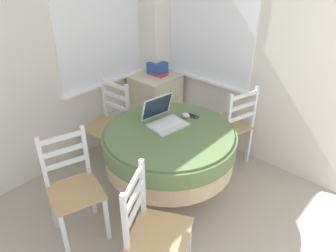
{
  "coord_description": "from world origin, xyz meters",
  "views": [
    {
      "loc": [
        -1.08,
        0.5,
        2.24
      ],
      "look_at": [
        0.9,
        2.26,
        0.67
      ],
      "focal_mm": 35.0,
      "sensor_mm": 36.0,
      "label": 1
    }
  ],
  "objects_px": {
    "dining_chair_near_back_window": "(109,125)",
    "book_on_cabinet": "(159,74)",
    "dining_chair_left_flank": "(74,189)",
    "computer_mouse": "(186,115)",
    "round_dining_table": "(169,145)",
    "cell_phone": "(192,116)",
    "laptop": "(164,118)",
    "storage_box": "(158,68)",
    "dining_chair_near_right_window": "(231,126)",
    "corner_cabinet": "(156,103)",
    "dining_chair_camera_near": "(154,233)"
  },
  "relations": [
    {
      "from": "cell_phone",
      "to": "book_on_cabinet",
      "type": "bearing_deg",
      "value": 60.47
    },
    {
      "from": "computer_mouse",
      "to": "dining_chair_near_back_window",
      "type": "distance_m",
      "value": 0.93
    },
    {
      "from": "dining_chair_near_back_window",
      "to": "storage_box",
      "type": "xyz_separation_m",
      "value": [
        0.88,
        0.1,
        0.38
      ]
    },
    {
      "from": "cell_phone",
      "to": "dining_chair_near_back_window",
      "type": "height_order",
      "value": "dining_chair_near_back_window"
    },
    {
      "from": "storage_box",
      "to": "round_dining_table",
      "type": "bearing_deg",
      "value": -132.39
    },
    {
      "from": "dining_chair_near_right_window",
      "to": "storage_box",
      "type": "xyz_separation_m",
      "value": [
        0.03,
        1.1,
        0.38
      ]
    },
    {
      "from": "dining_chair_near_right_window",
      "to": "dining_chair_camera_near",
      "type": "relative_size",
      "value": 1.0
    },
    {
      "from": "computer_mouse",
      "to": "dining_chair_near_back_window",
      "type": "relative_size",
      "value": 0.1
    },
    {
      "from": "book_on_cabinet",
      "to": "corner_cabinet",
      "type": "bearing_deg",
      "value": 125.29
    },
    {
      "from": "round_dining_table",
      "to": "dining_chair_camera_near",
      "type": "height_order",
      "value": "dining_chair_camera_near"
    },
    {
      "from": "cell_phone",
      "to": "laptop",
      "type": "bearing_deg",
      "value": 158.04
    },
    {
      "from": "laptop",
      "to": "dining_chair_near_right_window",
      "type": "relative_size",
      "value": 0.4
    },
    {
      "from": "computer_mouse",
      "to": "dining_chair_near_back_window",
      "type": "height_order",
      "value": "dining_chair_near_back_window"
    },
    {
      "from": "cell_phone",
      "to": "dining_chair_camera_near",
      "type": "relative_size",
      "value": 0.13
    },
    {
      "from": "dining_chair_near_right_window",
      "to": "corner_cabinet",
      "type": "xyz_separation_m",
      "value": [
        -0.03,
        1.08,
        -0.07
      ]
    },
    {
      "from": "round_dining_table",
      "to": "storage_box",
      "type": "height_order",
      "value": "storage_box"
    },
    {
      "from": "dining_chair_left_flank",
      "to": "storage_box",
      "type": "height_order",
      "value": "dining_chair_left_flank"
    },
    {
      "from": "dining_chair_near_back_window",
      "to": "book_on_cabinet",
      "type": "xyz_separation_m",
      "value": [
        0.84,
        0.05,
        0.32
      ]
    },
    {
      "from": "laptop",
      "to": "corner_cabinet",
      "type": "distance_m",
      "value": 1.22
    },
    {
      "from": "round_dining_table",
      "to": "dining_chair_left_flank",
      "type": "relative_size",
      "value": 1.28
    },
    {
      "from": "laptop",
      "to": "dining_chair_left_flank",
      "type": "xyz_separation_m",
      "value": [
        -0.89,
        0.18,
        -0.34
      ]
    },
    {
      "from": "computer_mouse",
      "to": "dining_chair_left_flank",
      "type": "bearing_deg",
      "value": 167.15
    },
    {
      "from": "book_on_cabinet",
      "to": "dining_chair_left_flank",
      "type": "bearing_deg",
      "value": -159.55
    },
    {
      "from": "cell_phone",
      "to": "corner_cabinet",
      "type": "xyz_separation_m",
      "value": [
        0.5,
        0.95,
        -0.37
      ]
    },
    {
      "from": "dining_chair_left_flank",
      "to": "corner_cabinet",
      "type": "height_order",
      "value": "dining_chair_left_flank"
    },
    {
      "from": "dining_chair_camera_near",
      "to": "dining_chair_near_back_window",
      "type": "bearing_deg",
      "value": 61.71
    },
    {
      "from": "computer_mouse",
      "to": "storage_box",
      "type": "relative_size",
      "value": 0.47
    },
    {
      "from": "computer_mouse",
      "to": "corner_cabinet",
      "type": "xyz_separation_m",
      "value": [
        0.55,
        0.92,
        -0.39
      ]
    },
    {
      "from": "laptop",
      "to": "computer_mouse",
      "type": "xyz_separation_m",
      "value": [
        0.22,
        -0.08,
        -0.03
      ]
    },
    {
      "from": "cell_phone",
      "to": "storage_box",
      "type": "xyz_separation_m",
      "value": [
        0.55,
        0.97,
        0.08
      ]
    },
    {
      "from": "corner_cabinet",
      "to": "storage_box",
      "type": "relative_size",
      "value": 4.09
    },
    {
      "from": "dining_chair_camera_near",
      "to": "computer_mouse",
      "type": "bearing_deg",
      "value": 28.25
    },
    {
      "from": "dining_chair_near_back_window",
      "to": "corner_cabinet",
      "type": "distance_m",
      "value": 0.83
    },
    {
      "from": "round_dining_table",
      "to": "dining_chair_near_right_window",
      "type": "distance_m",
      "value": 0.89
    },
    {
      "from": "dining_chair_camera_near",
      "to": "storage_box",
      "type": "distance_m",
      "value": 2.22
    },
    {
      "from": "storage_box",
      "to": "book_on_cabinet",
      "type": "bearing_deg",
      "value": -123.94
    },
    {
      "from": "cell_phone",
      "to": "dining_chair_left_flank",
      "type": "relative_size",
      "value": 0.13
    },
    {
      "from": "laptop",
      "to": "storage_box",
      "type": "bearing_deg",
      "value": 45.87
    },
    {
      "from": "dining_chair_near_back_window",
      "to": "storage_box",
      "type": "distance_m",
      "value": 0.96
    },
    {
      "from": "round_dining_table",
      "to": "laptop",
      "type": "distance_m",
      "value": 0.25
    },
    {
      "from": "cell_phone",
      "to": "dining_chair_near_right_window",
      "type": "relative_size",
      "value": 0.13
    },
    {
      "from": "computer_mouse",
      "to": "dining_chair_camera_near",
      "type": "distance_m",
      "value": 1.19
    },
    {
      "from": "dining_chair_camera_near",
      "to": "dining_chair_left_flank",
      "type": "bearing_deg",
      "value": 97.67
    },
    {
      "from": "dining_chair_left_flank",
      "to": "computer_mouse",
      "type": "bearing_deg",
      "value": -12.85
    },
    {
      "from": "dining_chair_camera_near",
      "to": "storage_box",
      "type": "bearing_deg",
      "value": 42.35
    },
    {
      "from": "storage_box",
      "to": "book_on_cabinet",
      "type": "xyz_separation_m",
      "value": [
        -0.03,
        -0.05,
        -0.06
      ]
    },
    {
      "from": "cell_phone",
      "to": "dining_chair_near_back_window",
      "type": "distance_m",
      "value": 0.98
    },
    {
      "from": "book_on_cabinet",
      "to": "laptop",
      "type": "bearing_deg",
      "value": -134.66
    },
    {
      "from": "round_dining_table",
      "to": "cell_phone",
      "type": "height_order",
      "value": "cell_phone"
    },
    {
      "from": "dining_chair_left_flank",
      "to": "dining_chair_near_right_window",
      "type": "bearing_deg",
      "value": -13.8
    }
  ]
}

